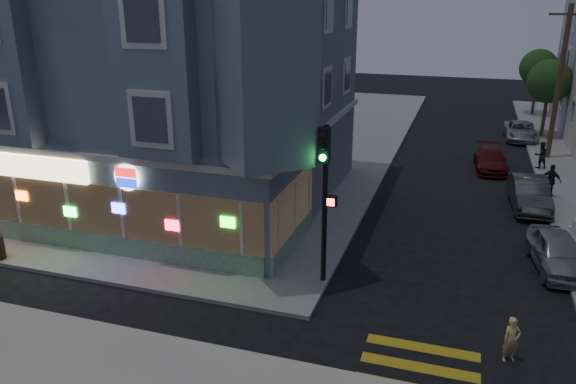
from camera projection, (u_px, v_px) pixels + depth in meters
The scene contains 15 objects.
ground at pixel (193, 339), 16.57m from camera, with size 120.00×120.00×0.00m, color black.
sidewalk_nw at pixel (171, 132), 41.10m from camera, with size 33.00×42.00×0.15m, color gray.
corner_building at pixel (178, 80), 26.23m from camera, with size 14.60×14.60×11.40m.
utility_pole at pixel (559, 81), 33.02m from camera, with size 2.20×0.30×9.00m.
street_tree_near at pixel (549, 82), 38.63m from camera, with size 3.00×3.00×5.30m.
street_tree_far at pixel (539, 68), 45.81m from camera, with size 3.00×3.00×5.30m.
running_child at pixel (511, 340), 15.40m from camera, with size 0.49×0.32×1.34m, color #F6DC7D.
pedestrian_a at pixel (541, 155), 32.15m from camera, with size 0.75×0.58×1.53m, color #222327.
pedestrian_b at pixel (551, 181), 27.56m from camera, with size 0.96×0.40×1.64m, color black.
parked_car_a at pixel (557, 252), 20.59m from camera, with size 1.61×4.01×1.37m, color #9FA2A6.
parked_car_b at pixel (529, 193), 26.50m from camera, with size 1.54×4.43×1.46m, color #3D4142.
parked_car_c at pixel (491, 159), 32.39m from camera, with size 1.70×4.18×1.21m, color #5B1415.
parked_car_d at pixel (521, 131), 39.06m from camera, with size 2.05×4.45×1.24m, color #A6AAB1.
traffic_signal at pixel (325, 180), 18.33m from camera, with size 0.64×0.62×5.55m.
fire_hydrant at pixel (575, 227), 23.17m from camera, with size 0.45×0.26×0.78m.
Camera 1 is at (7.03, -12.62, 9.63)m, focal length 35.00 mm.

